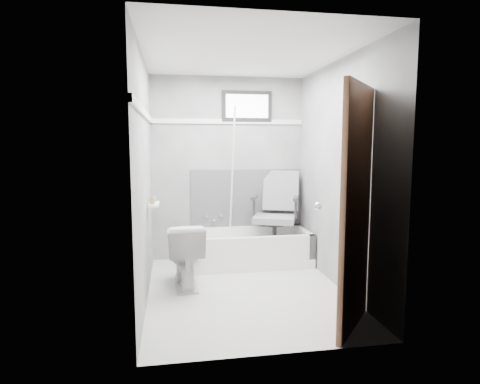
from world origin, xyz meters
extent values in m
plane|color=silver|center=(0.00, 0.00, 0.00)|extent=(2.60, 2.60, 0.00)
plane|color=silver|center=(0.00, 0.00, 2.40)|extent=(2.60, 2.60, 0.00)
cube|color=slate|center=(0.00, 1.30, 1.20)|extent=(2.00, 0.02, 2.40)
cube|color=slate|center=(0.00, -1.30, 1.20)|extent=(2.00, 0.02, 2.40)
cube|color=slate|center=(-1.00, 0.00, 1.20)|extent=(0.02, 2.60, 2.40)
cube|color=slate|center=(1.00, 0.00, 1.20)|extent=(0.02, 2.60, 2.40)
imported|color=white|center=(-0.62, 0.25, 0.34)|extent=(0.43, 0.72, 0.69)
cube|color=#4C4C4F|center=(0.25, 1.29, 0.80)|extent=(1.50, 0.02, 0.78)
cube|color=white|center=(0.00, 1.29, 1.82)|extent=(2.00, 0.02, 0.06)
cube|color=white|center=(-0.99, 0.00, 1.82)|extent=(0.02, 2.60, 0.06)
cylinder|color=white|center=(0.02, 1.06, 1.05)|extent=(0.02, 0.55, 1.88)
cube|color=white|center=(-0.93, 0.26, 0.90)|extent=(0.10, 0.32, 0.02)
imported|color=#A38A51|center=(-0.94, 0.18, 0.97)|extent=(0.05, 0.05, 0.10)
imported|color=teal|center=(-0.94, 0.32, 0.96)|extent=(0.11, 0.11, 0.10)
camera|label=1|loc=(-0.73, -3.98, 1.52)|focal=30.00mm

